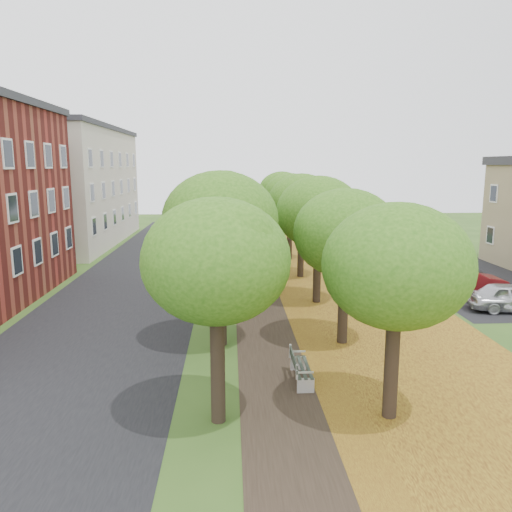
{
  "coord_description": "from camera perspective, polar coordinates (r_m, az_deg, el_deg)",
  "views": [
    {
      "loc": [
        -1.82,
        -12.81,
        6.97
      ],
      "look_at": [
        -0.55,
        11.73,
        2.5
      ],
      "focal_mm": 35.0,
      "sensor_mm": 36.0,
      "label": 1
    }
  ],
  "objects": [
    {
      "name": "footpath",
      "position": [
        28.73,
        0.76,
        -3.72
      ],
      "size": [
        3.2,
        70.0,
        0.01
      ],
      "primitive_type": "cube",
      "color": "black",
      "rests_on": "ground"
    },
    {
      "name": "building_cream",
      "position": [
        48.29,
        -21.47,
        7.52
      ],
      "size": [
        10.3,
        20.3,
        10.4
      ],
      "color": "beige",
      "rests_on": "ground"
    },
    {
      "name": "car_grey",
      "position": [
        31.98,
        20.75,
        -1.67
      ],
      "size": [
        5.16,
        2.97,
        1.41
      ],
      "primitive_type": "imported",
      "rotation": [
        0.0,
        0.0,
        1.35
      ],
      "color": "#303035",
      "rests_on": "ground"
    },
    {
      "name": "street_asphalt",
      "position": [
        29.23,
        -14.11,
        -3.8
      ],
      "size": [
        8.0,
        70.0,
        0.01
      ],
      "primitive_type": "cube",
      "color": "black",
      "rests_on": "ground"
    },
    {
      "name": "car_white",
      "position": [
        36.87,
        17.44,
        0.07
      ],
      "size": [
        5.7,
        4.06,
        1.44
      ],
      "primitive_type": "imported",
      "rotation": [
        0.0,
        0.0,
        1.21
      ],
      "color": "silver",
      "rests_on": "ground"
    },
    {
      "name": "parking_lot",
      "position": [
        33.37,
        24.48,
        -2.68
      ],
      "size": [
        9.0,
        16.0,
        0.01
      ],
      "primitive_type": "cube",
      "color": "black",
      "rests_on": "ground"
    },
    {
      "name": "car_red",
      "position": [
        29.66,
        22.77,
        -2.65
      ],
      "size": [
        4.45,
        1.6,
        1.46
      ],
      "primitive_type": "imported",
      "rotation": [
        0.0,
        0.0,
        1.56
      ],
      "color": "maroon",
      "rests_on": "ground"
    },
    {
      "name": "bench",
      "position": [
        16.74,
        5.03,
        -12.55
      ],
      "size": [
        0.58,
        1.94,
        0.92
      ],
      "rotation": [
        0.0,
        0.0,
        1.57
      ],
      "color": "#2B362D",
      "rests_on": "ground"
    },
    {
      "name": "tree_row_west",
      "position": [
        27.92,
        -3.74,
        5.3
      ],
      "size": [
        4.12,
        34.12,
        6.32
      ],
      "color": "black",
      "rests_on": "ground"
    },
    {
      "name": "tree_row_east",
      "position": [
        28.27,
        6.07,
        5.32
      ],
      "size": [
        4.12,
        34.12,
        6.32
      ],
      "color": "black",
      "rests_on": "ground"
    },
    {
      "name": "leaf_verge",
      "position": [
        29.47,
        10.53,
        -3.54
      ],
      "size": [
        7.5,
        70.0,
        0.01
      ],
      "primitive_type": "cube",
      "color": "#B08920",
      "rests_on": "ground"
    },
    {
      "name": "ground",
      "position": [
        14.7,
        4.75,
        -18.04
      ],
      "size": [
        120.0,
        120.0,
        0.0
      ],
      "primitive_type": "plane",
      "color": "#2D4C19",
      "rests_on": "ground"
    }
  ]
}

